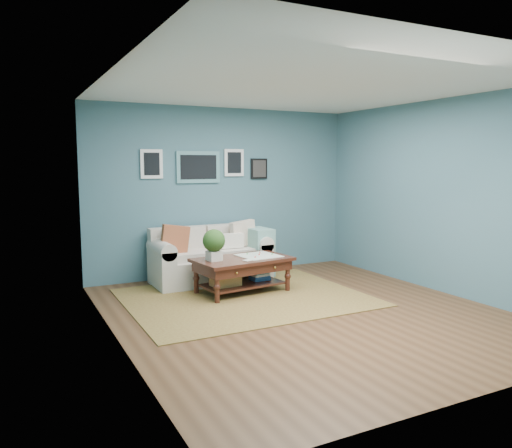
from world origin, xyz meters
TOP-DOWN VIEW (x-y plane):
  - room_shell at (-0.01, 0.06)m, footprint 5.00×5.02m
  - area_rug at (-0.37, 0.92)m, footprint 3.12×2.49m
  - loveseat at (-0.36, 2.02)m, footprint 1.82×0.83m
  - coffee_table at (-0.36, 1.19)m, footprint 1.40×0.92m

SIDE VIEW (x-z plane):
  - area_rug at x=-0.37m, z-range 0.00..0.01m
  - loveseat at x=-0.36m, z-range -0.09..0.85m
  - coffee_table at x=-0.36m, z-range -0.05..0.87m
  - room_shell at x=-0.01m, z-range 0.01..2.71m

